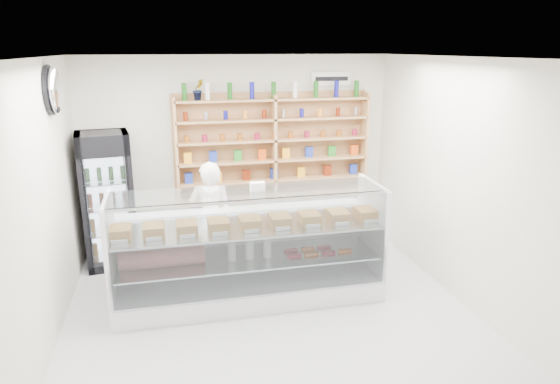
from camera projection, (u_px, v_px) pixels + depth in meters
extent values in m
plane|color=#ABABB0|center=(275.00, 324.00, 5.42)|extent=(5.00, 5.00, 0.00)
plane|color=white|center=(275.00, 58.00, 4.63)|extent=(5.00, 5.00, 0.00)
plane|color=beige|center=(239.00, 153.00, 7.36)|extent=(4.50, 0.00, 4.50)
plane|color=beige|center=(375.00, 336.00, 2.69)|extent=(4.50, 0.00, 4.50)
plane|color=beige|center=(34.00, 218.00, 4.54)|extent=(0.00, 5.00, 5.00)
plane|color=beige|center=(473.00, 188.00, 5.51)|extent=(0.00, 5.00, 5.00)
cube|color=white|center=(250.00, 288.00, 5.96)|extent=(3.11, 0.88, 0.26)
cube|color=white|center=(243.00, 240.00, 6.21)|extent=(3.11, 0.05, 0.65)
cube|color=silver|center=(249.00, 257.00, 5.84)|extent=(2.98, 0.77, 0.02)
cube|color=silver|center=(248.00, 227.00, 5.74)|extent=(3.04, 0.81, 0.02)
cube|color=silver|center=(255.00, 249.00, 5.37)|extent=(3.04, 0.13, 1.08)
cube|color=silver|center=(248.00, 192.00, 5.57)|extent=(3.04, 0.62, 0.01)
imported|color=white|center=(211.00, 220.00, 6.38)|extent=(0.63, 0.48, 1.54)
cube|color=black|center=(108.00, 200.00, 6.71)|extent=(0.74, 0.73, 1.84)
cube|color=#33053C|center=(96.00, 147.00, 6.20)|extent=(0.65, 0.12, 0.26)
cube|color=silver|center=(102.00, 213.00, 6.43)|extent=(0.55, 0.08, 1.45)
cube|color=tan|center=(176.00, 144.00, 6.97)|extent=(0.04, 0.28, 1.33)
cube|color=tan|center=(274.00, 140.00, 7.27)|extent=(0.04, 0.28, 1.33)
cube|color=tan|center=(364.00, 137.00, 7.57)|extent=(0.04, 0.28, 1.33)
cube|color=tan|center=(274.00, 179.00, 7.43)|extent=(2.80, 0.28, 0.03)
cube|color=tan|center=(274.00, 160.00, 7.35)|extent=(2.80, 0.28, 0.03)
cube|color=tan|center=(274.00, 140.00, 7.27)|extent=(2.80, 0.28, 0.03)
cube|color=tan|center=(274.00, 119.00, 7.18)|extent=(2.80, 0.28, 0.03)
cube|color=tan|center=(274.00, 99.00, 7.10)|extent=(2.80, 0.28, 0.03)
imported|color=#1E6626|center=(198.00, 89.00, 6.83)|extent=(0.20, 0.18, 0.29)
ellipsoid|color=silver|center=(55.00, 90.00, 5.39)|extent=(0.15, 0.50, 0.50)
cube|color=white|center=(331.00, 79.00, 7.35)|extent=(0.62, 0.03, 0.20)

